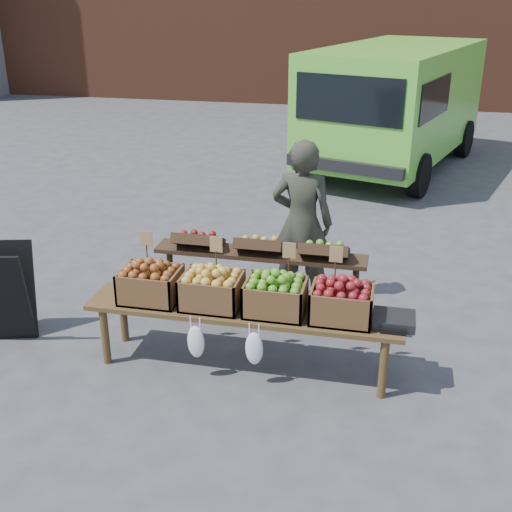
% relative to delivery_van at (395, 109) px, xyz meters
% --- Properties ---
extents(ground, '(80.00, 80.00, 0.00)m').
position_rel_delivery_van_xyz_m(ground, '(-1.66, -6.79, -1.07)').
color(ground, '#48484B').
extents(delivery_van, '(3.53, 5.23, 2.15)m').
position_rel_delivery_van_xyz_m(delivery_van, '(0.00, 0.00, 0.00)').
color(delivery_van, '#62C939').
rests_on(delivery_van, ground).
extents(vendor, '(0.64, 0.43, 1.73)m').
position_rel_delivery_van_xyz_m(vendor, '(-0.81, -5.69, -0.21)').
color(vendor, '#313326').
rests_on(vendor, ground).
extents(back_table, '(2.10, 0.44, 1.04)m').
position_rel_delivery_van_xyz_m(back_table, '(-1.10, -6.37, -0.55)').
color(back_table, '#352315').
rests_on(back_table, ground).
extents(display_bench, '(2.70, 0.56, 0.57)m').
position_rel_delivery_van_xyz_m(display_bench, '(-1.09, -7.09, -0.79)').
color(display_bench, '#4F391C').
rests_on(display_bench, ground).
extents(crate_golden_apples, '(0.50, 0.40, 0.28)m').
position_rel_delivery_van_xyz_m(crate_golden_apples, '(-1.91, -7.09, -0.36)').
color(crate_golden_apples, '#9E5B22').
rests_on(crate_golden_apples, display_bench).
extents(crate_russet_pears, '(0.50, 0.40, 0.28)m').
position_rel_delivery_van_xyz_m(crate_russet_pears, '(-1.36, -7.09, -0.36)').
color(crate_russet_pears, gold).
rests_on(crate_russet_pears, display_bench).
extents(crate_red_apples, '(0.50, 0.40, 0.28)m').
position_rel_delivery_van_xyz_m(crate_red_apples, '(-0.81, -7.09, -0.36)').
color(crate_red_apples, '#318C13').
rests_on(crate_red_apples, display_bench).
extents(crate_green_apples, '(0.50, 0.40, 0.28)m').
position_rel_delivery_van_xyz_m(crate_green_apples, '(-0.26, -7.09, -0.36)').
color(crate_green_apples, maroon).
rests_on(crate_green_apples, display_bench).
extents(weighing_scale, '(0.34, 0.30, 0.08)m').
position_rel_delivery_van_xyz_m(weighing_scale, '(0.16, -7.09, -0.46)').
color(weighing_scale, black).
rests_on(weighing_scale, display_bench).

